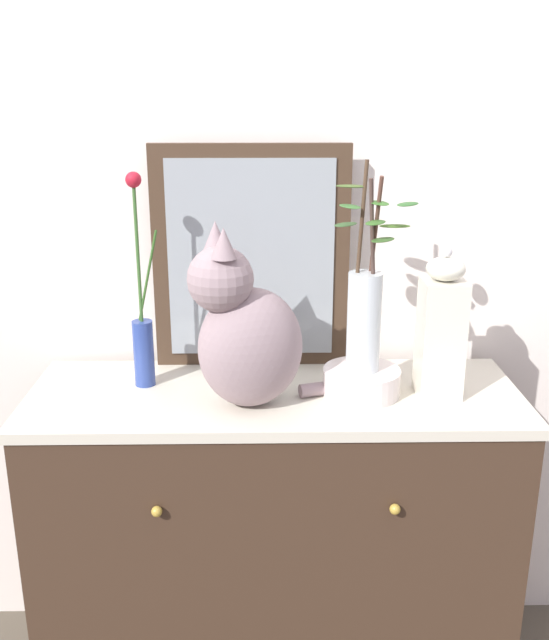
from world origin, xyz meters
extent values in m
cube|color=silver|center=(0.00, 0.29, 1.30)|extent=(4.40, 0.08, 2.60)
cube|color=#3B291C|center=(0.00, 0.00, 0.40)|extent=(1.15, 0.41, 0.80)
cube|color=beige|center=(0.00, 0.00, 0.82)|extent=(1.17, 0.42, 0.02)
sphere|color=#B79338|center=(-0.26, -0.22, 0.65)|extent=(0.02, 0.02, 0.02)
sphere|color=#B79338|center=(0.26, -0.22, 0.65)|extent=(0.02, 0.02, 0.02)
cube|color=#402D1F|center=(-0.06, 0.19, 1.11)|extent=(0.49, 0.03, 0.56)
cube|color=gray|center=(-0.06, 0.18, 1.11)|extent=(0.41, 0.01, 0.50)
ellipsoid|color=gray|center=(-0.05, -0.07, 0.97)|extent=(0.28, 0.24, 0.27)
sphere|color=gray|center=(-0.12, -0.08, 1.13)|extent=(0.14, 0.14, 0.14)
cone|color=gray|center=(-0.11, -0.12, 1.21)|extent=(0.05, 0.05, 0.06)
cone|color=gray|center=(-0.13, -0.05, 1.21)|extent=(0.05, 0.05, 0.06)
cylinder|color=gray|center=(0.14, -0.01, 0.85)|extent=(0.16, 0.07, 0.03)
cylinder|color=navy|center=(-0.31, 0.05, 0.91)|extent=(0.05, 0.05, 0.16)
cylinder|color=#365E2A|center=(-0.31, 0.05, 1.15)|extent=(0.01, 0.01, 0.31)
sphere|color=#AD1828|center=(-0.31, 0.05, 1.32)|extent=(0.04, 0.04, 0.04)
cylinder|color=#2F5720|center=(-0.29, 0.05, 1.10)|extent=(0.06, 0.01, 0.22)
cylinder|color=silver|center=(0.20, -0.01, 0.86)|extent=(0.18, 0.18, 0.06)
cylinder|color=silver|center=(0.20, -0.01, 1.01)|extent=(0.08, 0.08, 0.23)
cylinder|color=#43312B|center=(0.22, -0.02, 1.18)|extent=(0.03, 0.03, 0.31)
ellipsoid|color=#355A24|center=(0.23, -0.05, 1.21)|extent=(0.07, 0.08, 0.01)
ellipsoid|color=#356226|center=(0.21, -0.06, 1.24)|extent=(0.07, 0.08, 0.01)
ellipsoid|color=#326223|center=(0.22, -0.03, 1.28)|extent=(0.05, 0.08, 0.01)
cylinder|color=#433022|center=(0.19, 0.00, 1.20)|extent=(0.03, 0.04, 0.34)
ellipsoid|color=#38592F|center=(0.16, 0.02, 1.23)|extent=(0.07, 0.08, 0.01)
ellipsoid|color=#396730|center=(0.17, 0.01, 1.27)|extent=(0.06, 0.08, 0.01)
ellipsoid|color=#3E5524|center=(0.17, 0.02, 1.31)|extent=(0.08, 0.05, 0.01)
cylinder|color=#523429|center=(0.22, -0.01, 1.19)|extent=(0.02, 0.09, 0.31)
ellipsoid|color=#3D6320|center=(0.27, 0.01, 1.23)|extent=(0.07, 0.04, 0.01)
ellipsoid|color=#2E5D29|center=(0.29, -0.02, 1.28)|extent=(0.07, 0.08, 0.01)
cube|color=silver|center=(0.38, -0.02, 0.97)|extent=(0.10, 0.10, 0.28)
ellipsoid|color=silver|center=(0.38, -0.02, 1.13)|extent=(0.09, 0.09, 0.05)
sphere|color=silver|center=(0.38, -0.02, 1.17)|extent=(0.02, 0.02, 0.02)
camera|label=1|loc=(-0.03, -1.56, 1.51)|focal=40.00mm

